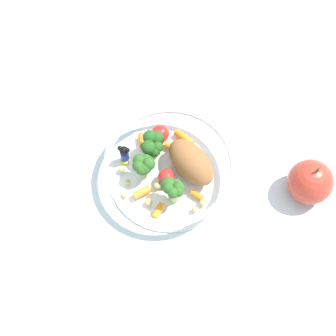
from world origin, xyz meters
name	(u,v)px	position (x,y,z in m)	size (l,w,h in m)	color
ground_plane	(174,166)	(0.00, 0.00, 0.00)	(2.40, 2.40, 0.00)	silver
food_container	(170,165)	(-0.02, 0.00, 0.03)	(0.21, 0.21, 0.06)	white
loose_apple	(310,182)	(0.03, -0.21, 0.04)	(0.07, 0.07, 0.08)	#BC3828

